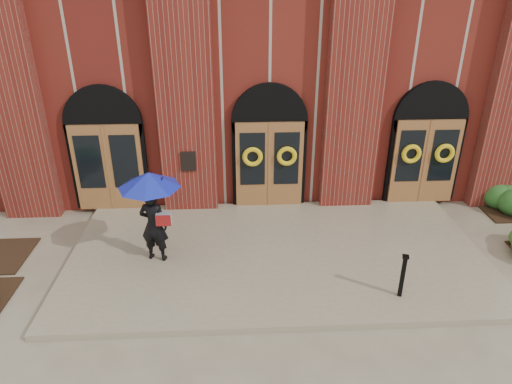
{
  "coord_description": "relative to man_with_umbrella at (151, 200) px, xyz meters",
  "views": [
    {
      "loc": [
        -0.99,
        -9.26,
        6.27
      ],
      "look_at": [
        -0.47,
        1.0,
        1.37
      ],
      "focal_mm": 32.0,
      "sensor_mm": 36.0,
      "label": 1
    }
  ],
  "objects": [
    {
      "name": "landing",
      "position": [
        2.87,
        0.14,
        -1.63
      ],
      "size": [
        10.0,
        5.3,
        0.15
      ],
      "primitive_type": "cube",
      "color": "gray",
      "rests_on": "ground"
    },
    {
      "name": "metal_post",
      "position": [
        5.31,
        -1.68,
        -1.04
      ],
      "size": [
        0.17,
        0.17,
        0.99
      ],
      "rotation": [
        0.0,
        0.0,
        -0.32
      ],
      "color": "black",
      "rests_on": "landing"
    },
    {
      "name": "church_building",
      "position": [
        2.87,
        8.77,
        1.79
      ],
      "size": [
        16.2,
        12.53,
        7.0
      ],
      "color": "maroon",
      "rests_on": "ground"
    },
    {
      "name": "ground",
      "position": [
        2.87,
        -0.01,
        -1.71
      ],
      "size": [
        90.0,
        90.0,
        0.0
      ],
      "primitive_type": "plane",
      "color": "gray",
      "rests_on": "ground"
    },
    {
      "name": "man_with_umbrella",
      "position": [
        0.0,
        0.0,
        0.0
      ],
      "size": [
        1.68,
        1.68,
        2.23
      ],
      "rotation": [
        0.0,
        0.0,
        2.91
      ],
      "color": "black",
      "rests_on": "landing"
    }
  ]
}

